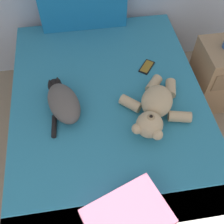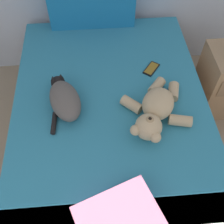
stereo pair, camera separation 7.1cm
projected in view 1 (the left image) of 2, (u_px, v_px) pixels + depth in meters
name	position (u px, v px, depth m)	size (l,w,h in m)	color
bed	(110.00, 127.00, 2.08)	(1.39, 1.96, 0.57)	#9E7A56
cat	(63.00, 101.00, 1.76)	(0.28, 0.44, 0.15)	#59514C
teddy_bear	(155.00, 108.00, 1.72)	(0.45, 0.55, 0.18)	tan
cell_phone	(147.00, 67.00, 2.05)	(0.15, 0.16, 0.01)	black
throw_pillow	(127.00, 218.00, 1.34)	(0.40, 0.28, 0.11)	#D1728C
nightstand	(224.00, 75.00, 2.37)	(0.50, 0.42, 0.61)	#9E7A56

